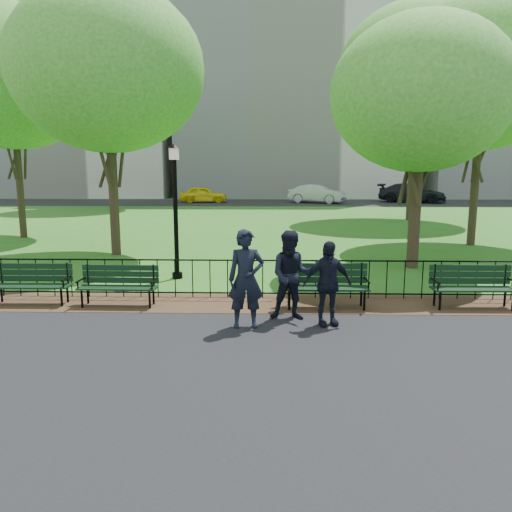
{
  "coord_description": "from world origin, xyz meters",
  "views": [
    {
      "loc": [
        -0.45,
        -9.06,
        2.91
      ],
      "look_at": [
        -0.74,
        1.5,
        1.07
      ],
      "focal_mm": 35.0,
      "sensor_mm": 36.0,
      "label": 1
    }
  ],
  "objects_px": {
    "park_bench_right_a": "(472,282)",
    "sedan_dark": "(412,193)",
    "tree_far_e": "(416,70)",
    "park_bench_main": "(313,280)",
    "park_bench_left_a": "(119,281)",
    "person_right": "(327,283)",
    "person_left": "(246,279)",
    "taxi": "(203,194)",
    "tree_near_w": "(107,69)",
    "tree_mid_w": "(11,78)",
    "lamppost": "(175,206)",
    "person_mid": "(292,275)",
    "tree_near_e": "(421,94)",
    "sedan_silver": "(317,194)",
    "park_bench_left_b": "(32,279)",
    "tree_mid_e": "(483,73)",
    "tree_far_w": "(109,104)"
  },
  "relations": [
    {
      "from": "park_bench_right_a",
      "to": "sedan_dark",
      "type": "relative_size",
      "value": 0.3
    },
    {
      "from": "park_bench_left_a",
      "to": "person_right",
      "type": "xyz_separation_m",
      "value": [
        4.31,
        -1.27,
        0.27
      ]
    },
    {
      "from": "tree_near_w",
      "to": "person_mid",
      "type": "distance_m",
      "value": 10.68
    },
    {
      "from": "park_bench_left_b",
      "to": "person_right",
      "type": "bearing_deg",
      "value": -13.15
    },
    {
      "from": "park_bench_right_a",
      "to": "tree_far_e",
      "type": "height_order",
      "value": "tree_far_e"
    },
    {
      "from": "person_mid",
      "to": "person_right",
      "type": "distance_m",
      "value": 0.74
    },
    {
      "from": "lamppost",
      "to": "tree_mid_w",
      "type": "height_order",
      "value": "tree_mid_w"
    },
    {
      "from": "park_bench_left_a",
      "to": "tree_far_e",
      "type": "distance_m",
      "value": 23.26
    },
    {
      "from": "tree_far_e",
      "to": "sedan_silver",
      "type": "distance_m",
      "value": 16.69
    },
    {
      "from": "tree_near_e",
      "to": "tree_mid_w",
      "type": "height_order",
      "value": "tree_mid_w"
    },
    {
      "from": "person_mid",
      "to": "tree_mid_e",
      "type": "bearing_deg",
      "value": 56.32
    },
    {
      "from": "person_mid",
      "to": "tree_near_w",
      "type": "bearing_deg",
      "value": 130.72
    },
    {
      "from": "person_right",
      "to": "person_left",
      "type": "bearing_deg",
      "value": 172.02
    },
    {
      "from": "lamppost",
      "to": "tree_far_e",
      "type": "bearing_deg",
      "value": 56.57
    },
    {
      "from": "person_left",
      "to": "sedan_dark",
      "type": "distance_m",
      "value": 37.81
    },
    {
      "from": "lamppost",
      "to": "tree_near_w",
      "type": "height_order",
      "value": "tree_near_w"
    },
    {
      "from": "park_bench_left_b",
      "to": "tree_near_w",
      "type": "relative_size",
      "value": 0.19
    },
    {
      "from": "park_bench_main",
      "to": "tree_mid_w",
      "type": "xyz_separation_m",
      "value": [
        -11.57,
        10.87,
        6.0
      ]
    },
    {
      "from": "tree_mid_e",
      "to": "tree_mid_w",
      "type": "distance_m",
      "value": 18.55
    },
    {
      "from": "tree_near_w",
      "to": "sedan_silver",
      "type": "distance_m",
      "value": 28.78
    },
    {
      "from": "taxi",
      "to": "park_bench_left_b",
      "type": "bearing_deg",
      "value": 176.95
    },
    {
      "from": "park_bench_left_a",
      "to": "person_left",
      "type": "xyz_separation_m",
      "value": [
        2.8,
        -1.43,
        0.38
      ]
    },
    {
      "from": "park_bench_left_a",
      "to": "sedan_silver",
      "type": "relative_size",
      "value": 0.35
    },
    {
      "from": "tree_far_w",
      "to": "sedan_silver",
      "type": "distance_m",
      "value": 18.31
    },
    {
      "from": "person_mid",
      "to": "taxi",
      "type": "relative_size",
      "value": 0.42
    },
    {
      "from": "lamppost",
      "to": "tree_far_e",
      "type": "relative_size",
      "value": 0.3
    },
    {
      "from": "tree_far_e",
      "to": "park_bench_main",
      "type": "bearing_deg",
      "value": -110.79
    },
    {
      "from": "park_bench_main",
      "to": "sedan_dark",
      "type": "relative_size",
      "value": 0.33
    },
    {
      "from": "tree_near_e",
      "to": "person_right",
      "type": "bearing_deg",
      "value": -119.25
    },
    {
      "from": "tree_near_w",
      "to": "tree_mid_e",
      "type": "bearing_deg",
      "value": 11.12
    },
    {
      "from": "person_left",
      "to": "lamppost",
      "type": "bearing_deg",
      "value": 110.04
    },
    {
      "from": "tree_near_e",
      "to": "tree_far_w",
      "type": "distance_m",
      "value": 27.46
    },
    {
      "from": "tree_far_w",
      "to": "person_left",
      "type": "distance_m",
      "value": 30.97
    },
    {
      "from": "tree_near_w",
      "to": "person_right",
      "type": "relative_size",
      "value": 5.49
    },
    {
      "from": "person_mid",
      "to": "tree_mid_w",
      "type": "bearing_deg",
      "value": 136.41
    },
    {
      "from": "park_bench_left_b",
      "to": "sedan_dark",
      "type": "relative_size",
      "value": 0.29
    },
    {
      "from": "tree_far_w",
      "to": "person_left",
      "type": "height_order",
      "value": "tree_far_w"
    },
    {
      "from": "tree_near_e",
      "to": "sedan_silver",
      "type": "distance_m",
      "value": 29.02
    },
    {
      "from": "person_right",
      "to": "tree_near_w",
      "type": "bearing_deg",
      "value": 115.24
    },
    {
      "from": "tree_near_e",
      "to": "taxi",
      "type": "height_order",
      "value": "tree_near_e"
    },
    {
      "from": "tree_mid_e",
      "to": "park_bench_main",
      "type": "bearing_deg",
      "value": -127.11
    },
    {
      "from": "tree_near_w",
      "to": "tree_far_w",
      "type": "bearing_deg",
      "value": 107.48
    },
    {
      "from": "person_left",
      "to": "taxi",
      "type": "distance_m",
      "value": 35.46
    },
    {
      "from": "tree_mid_e",
      "to": "tree_far_e",
      "type": "relative_size",
      "value": 0.77
    },
    {
      "from": "park_bench_main",
      "to": "sedan_dark",
      "type": "distance_m",
      "value": 36.1
    },
    {
      "from": "park_bench_left_b",
      "to": "taxi",
      "type": "distance_m",
      "value": 33.52
    },
    {
      "from": "person_left",
      "to": "person_mid",
      "type": "xyz_separation_m",
      "value": [
        0.86,
        0.52,
        -0.04
      ]
    },
    {
      "from": "park_bench_main",
      "to": "park_bench_left_a",
      "type": "xyz_separation_m",
      "value": [
        -4.15,
        0.09,
        -0.07
      ]
    },
    {
      "from": "person_left",
      "to": "park_bench_main",
      "type": "bearing_deg",
      "value": 38.68
    },
    {
      "from": "park_bench_main",
      "to": "lamppost",
      "type": "distance_m",
      "value": 4.64
    }
  ]
}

